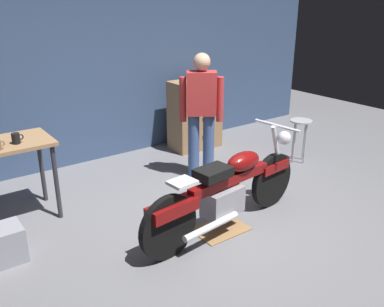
{
  "coord_description": "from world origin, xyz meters",
  "views": [
    {
      "loc": [
        -2.59,
        -2.84,
        2.32
      ],
      "look_at": [
        -0.01,
        0.7,
        0.65
      ],
      "focal_mm": 38.6,
      "sensor_mm": 36.0,
      "label": 1
    }
  ],
  "objects_px": {
    "motorcycle": "(228,189)",
    "shop_stool": "(300,129)",
    "wooden_dresser": "(195,115)",
    "person_standing": "(201,111)",
    "mug_black_matte": "(16,138)"
  },
  "relations": [
    {
      "from": "motorcycle",
      "to": "shop_stool",
      "type": "relative_size",
      "value": 3.41
    },
    {
      "from": "shop_stool",
      "to": "mug_black_matte",
      "type": "height_order",
      "value": "mug_black_matte"
    },
    {
      "from": "motorcycle",
      "to": "wooden_dresser",
      "type": "height_order",
      "value": "wooden_dresser"
    },
    {
      "from": "person_standing",
      "to": "wooden_dresser",
      "type": "height_order",
      "value": "person_standing"
    },
    {
      "from": "mug_black_matte",
      "to": "motorcycle",
      "type": "bearing_deg",
      "value": -40.14
    },
    {
      "from": "wooden_dresser",
      "to": "mug_black_matte",
      "type": "height_order",
      "value": "wooden_dresser"
    },
    {
      "from": "person_standing",
      "to": "mug_black_matte",
      "type": "distance_m",
      "value": 2.27
    },
    {
      "from": "motorcycle",
      "to": "mug_black_matte",
      "type": "bearing_deg",
      "value": 133.62
    },
    {
      "from": "wooden_dresser",
      "to": "mug_black_matte",
      "type": "xyz_separation_m",
      "value": [
        -2.9,
        -0.83,
        0.41
      ]
    },
    {
      "from": "shop_stool",
      "to": "wooden_dresser",
      "type": "bearing_deg",
      "value": 121.88
    },
    {
      "from": "motorcycle",
      "to": "shop_stool",
      "type": "xyz_separation_m",
      "value": [
        2.11,
        0.83,
        0.05
      ]
    },
    {
      "from": "person_standing",
      "to": "shop_stool",
      "type": "xyz_separation_m",
      "value": [
        1.52,
        -0.41,
        -0.43
      ]
    },
    {
      "from": "person_standing",
      "to": "shop_stool",
      "type": "distance_m",
      "value": 1.63
    },
    {
      "from": "motorcycle",
      "to": "person_standing",
      "type": "bearing_deg",
      "value": 58.08
    },
    {
      "from": "wooden_dresser",
      "to": "mug_black_matte",
      "type": "bearing_deg",
      "value": -164.03
    }
  ]
}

